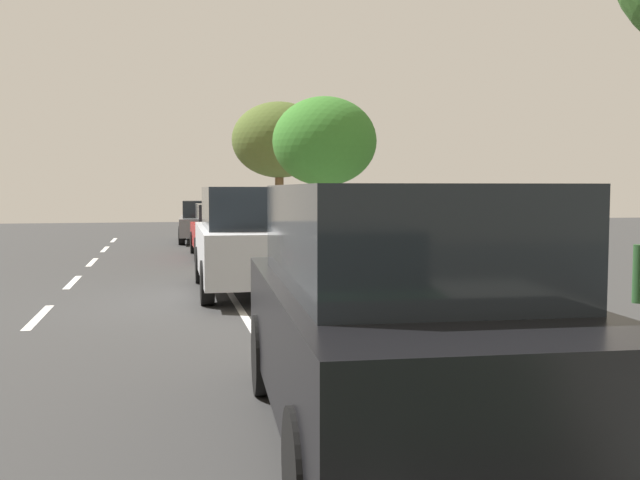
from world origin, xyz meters
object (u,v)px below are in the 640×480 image
parked_sedan_red_far (225,231)px  parked_sedan_grey_farthest (205,221)px  parked_suv_silver_mid (250,238)px  street_tree_far_end (279,140)px  street_tree_mid_block (325,142)px  bicycle_at_curb (334,308)px  parked_suv_black_second (394,311)px  fire_hydrant (309,252)px  cyclist_with_backpack (360,262)px

parked_sedan_red_far → parked_sedan_grey_farthest: bearing=92.2°
parked_sedan_red_far → parked_suv_silver_mid: bearing=-90.8°
parked_sedan_grey_farthest → street_tree_far_end: (2.52, -1.71, 2.89)m
street_tree_far_end → street_tree_mid_block: bearing=-90.0°
bicycle_at_curb → parked_sedan_red_far: bearing=92.5°
parked_suv_silver_mid → street_tree_mid_block: street_tree_mid_block is taller
parked_suv_black_second → street_tree_mid_block: 12.96m
parked_suv_silver_mid → street_tree_mid_block: 5.26m
bicycle_at_curb → street_tree_far_end: street_tree_far_end is taller
parked_sedan_grey_farthest → bicycle_at_curb: size_ratio=2.55×
parked_suv_silver_mid → parked_sedan_grey_farthest: bearing=90.6°
parked_suv_silver_mid → bicycle_at_curb: size_ratio=2.69×
parked_sedan_red_far → bicycle_at_curb: size_ratio=2.51×
parked_sedan_grey_farthest → street_tree_far_end: bearing=-34.2°
parked_suv_black_second → street_tree_far_end: size_ratio=0.99×
street_tree_mid_block → street_tree_far_end: bearing=90.0°
parked_sedan_grey_farthest → street_tree_mid_block: 9.68m
parked_sedan_red_far → street_tree_mid_block: size_ratio=1.07×
parked_sedan_grey_farthest → street_tree_far_end: size_ratio=0.93×
parked_suv_black_second → parked_suv_silver_mid: 8.40m
parked_sedan_red_far → fire_hydrant: size_ratio=5.25×
parked_sedan_red_far → bicycle_at_curb: bearing=-87.5°
parked_suv_silver_mid → street_tree_mid_block: (2.38, 4.19, 2.09)m
parked_sedan_grey_farthest → cyclist_with_backpack: bearing=-86.9°
cyclist_with_backpack → parked_sedan_grey_farthest: bearing=93.1°
fire_hydrant → street_tree_far_end: bearing=84.8°
parked_suv_black_second → fire_hydrant: bearing=82.4°
parked_suv_silver_mid → bicycle_at_curb: parked_suv_silver_mid is taller
parked_sedan_red_far → fire_hydrant: parked_sedan_red_far is taller
parked_suv_black_second → fire_hydrant: (1.37, 10.23, -0.46)m
parked_sedan_red_far → bicycle_at_curb: 11.55m
parked_suv_silver_mid → street_tree_far_end: street_tree_far_end is taller
street_tree_mid_block → fire_hydrant: size_ratio=4.90×
parked_sedan_red_far → parked_sedan_grey_farthest: size_ratio=0.99×
parked_sedan_grey_farthest → fire_hydrant: (1.64, -11.41, -0.18)m
cyclist_with_backpack → fire_hydrant: bearing=84.3°
parked_suv_silver_mid → street_tree_far_end: bearing=78.3°
parked_sedan_grey_farthest → bicycle_at_curb: (0.75, -17.63, -0.37)m
street_tree_mid_block → street_tree_far_end: (0.00, 7.33, 0.52)m
parked_sedan_grey_farthest → fire_hydrant: 11.53m
bicycle_at_curb → fire_hydrant: fire_hydrant is taller
bicycle_at_curb → parked_suv_black_second: bearing=-96.8°
parked_sedan_grey_farthest → fire_hydrant: bearing=-81.8°
parked_suv_black_second → cyclist_with_backpack: parked_suv_black_second is taller
parked_suv_black_second → parked_suv_silver_mid: size_ratio=1.02×
parked_sedan_grey_farthest → bicycle_at_curb: bearing=-87.6°
cyclist_with_backpack → parked_suv_silver_mid: bearing=99.8°
parked_suv_silver_mid → parked_sedan_red_far: size_ratio=1.07×
bicycle_at_curb → street_tree_mid_block: size_ratio=0.43×
street_tree_mid_block → street_tree_far_end: street_tree_far_end is taller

